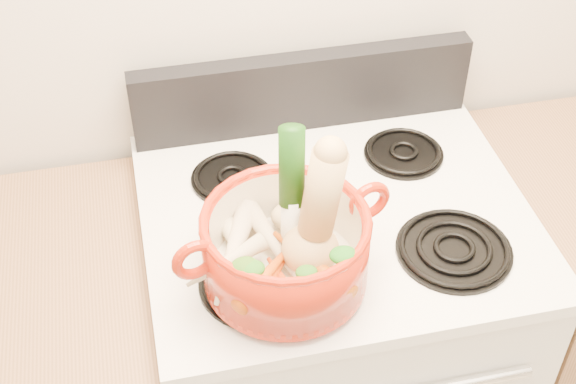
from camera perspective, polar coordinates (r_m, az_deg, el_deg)
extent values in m
cube|color=silver|center=(1.99, 2.87, -11.66)|extent=(0.76, 0.65, 0.92)
cube|color=silver|center=(1.64, 3.43, -1.72)|extent=(0.78, 0.67, 0.03)
cube|color=black|center=(1.79, 1.06, 7.19)|extent=(0.76, 0.05, 0.18)
cylinder|color=black|center=(1.48, -2.07, -6.33)|extent=(0.22, 0.22, 0.02)
cylinder|color=black|center=(1.57, 11.73, -3.95)|extent=(0.22, 0.22, 0.02)
cylinder|color=black|center=(1.69, -4.00, 1.10)|extent=(0.17, 0.17, 0.02)
cylinder|color=black|center=(1.77, 8.23, 2.83)|extent=(0.17, 0.17, 0.02)
cylinder|color=#A91E0A|center=(1.42, -0.18, -4.09)|extent=(0.36, 0.36, 0.15)
torus|color=#A91E0A|center=(1.34, -6.64, -4.81)|extent=(0.08, 0.04, 0.08)
torus|color=#A91E0A|center=(1.44, 5.80, -0.62)|extent=(0.08, 0.04, 0.08)
cylinder|color=white|center=(1.37, 0.31, -0.13)|extent=(0.06, 0.07, 0.29)
ellipsoid|color=tan|center=(1.50, 0.56, -1.76)|extent=(0.10, 0.08, 0.05)
cone|color=beige|center=(1.46, -3.57, -3.79)|extent=(0.09, 0.23, 0.06)
cone|color=beige|center=(1.43, -3.95, -4.27)|extent=(0.14, 0.22, 0.06)
cone|color=beige|center=(1.44, -1.04, -3.59)|extent=(0.10, 0.19, 0.06)
cone|color=beige|center=(1.41, -4.46, -4.94)|extent=(0.16, 0.09, 0.05)
cone|color=#DB460A|center=(1.39, -0.08, -6.77)|extent=(0.07, 0.14, 0.04)
cone|color=#C44909|center=(1.40, -1.20, -6.18)|extent=(0.12, 0.15, 0.05)
cone|color=#C04F09|center=(1.41, 1.67, -5.18)|extent=(0.13, 0.18, 0.05)
cone|color=#CC550A|center=(1.38, -1.67, -6.14)|extent=(0.14, 0.14, 0.05)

